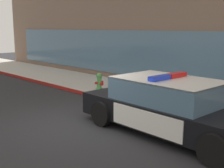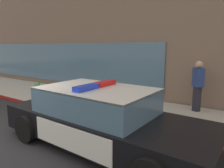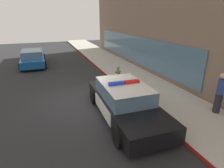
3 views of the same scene
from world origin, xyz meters
TOP-DOWN VIEW (x-y plane):
  - ground at (0.00, 0.00)m, footprint 48.00×48.00m
  - sidewalk at (0.00, 3.90)m, footprint 48.00×3.07m
  - curb_red_paint at (0.00, 2.35)m, footprint 28.80×0.04m
  - police_cruiser at (2.15, 1.30)m, footprint 5.08×2.22m
  - fire_hydrant at (-2.39, 2.86)m, footprint 0.34×0.39m

SIDE VIEW (x-z plane):
  - ground at x=0.00m, z-range 0.00..0.00m
  - sidewalk at x=0.00m, z-range 0.00..0.15m
  - curb_red_paint at x=0.00m, z-range 0.01..0.14m
  - fire_hydrant at x=-2.39m, z-range 0.14..0.86m
  - police_cruiser at x=2.15m, z-range -0.07..1.43m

